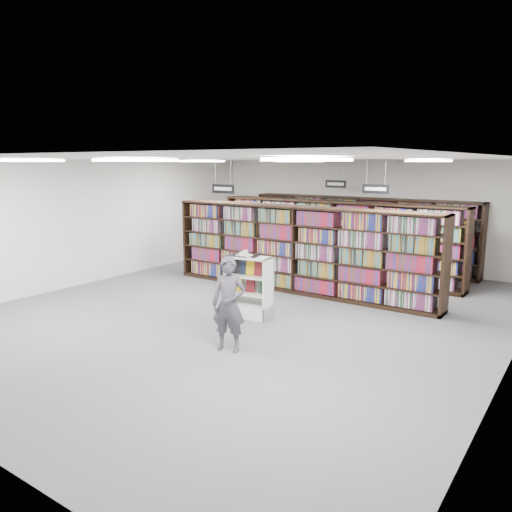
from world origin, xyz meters
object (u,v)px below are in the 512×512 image
Objects in this scene: open_book at (244,254)px; shopper at (229,304)px; bookshelf_row_near at (298,250)px; endcap_display at (250,296)px.

shopper is (0.92, -1.70, -0.49)m from open_book.
bookshelf_row_near reaches higher than endcap_display.
shopper reaches higher than endcap_display.
endcap_display is at bearing -84.87° from bookshelf_row_near.
shopper is (1.00, -4.03, -0.25)m from bookshelf_row_near.
endcap_display is 2.00× the size of open_book.
bookshelf_row_near is 4.16m from shopper.
shopper is (0.79, -1.73, 0.36)m from endcap_display.
open_book is 0.39× the size of shopper.
shopper reaches higher than open_book.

